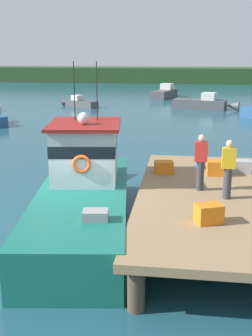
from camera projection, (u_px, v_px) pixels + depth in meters
name	position (u px, v px, depth m)	size (l,w,h in m)	color
ground_plane	(79.00, 226.00, 13.05)	(200.00, 200.00, 0.00)	#1E4C5B
dock	(245.00, 200.00, 12.14)	(6.00, 9.00, 1.20)	#4C3D2D
main_fishing_boat	(84.00, 192.00, 13.04)	(3.55, 9.95, 4.80)	#196B5B
crate_single_far	(216.00, 168.00, 14.03)	(0.60, 0.44, 0.47)	orange
crate_single_by_cleat	(242.00, 166.00, 14.36)	(0.60, 0.44, 0.40)	#9E9EA3
crate_stack_near_edge	(164.00, 167.00, 14.30)	(0.60, 0.44, 0.39)	orange
crate_stack_mid_dock	(209.00, 213.00, 10.15)	(0.60, 0.44, 0.45)	orange
bait_bucket	(200.00, 163.00, 14.92)	(0.32, 0.32, 0.34)	#2866B2
deckhand_by_the_boat	(228.00, 168.00, 11.65)	(0.36, 0.22, 1.63)	#383842
deckhand_further_back	(201.00, 161.00, 12.37)	(0.36, 0.22, 1.63)	#383842
moored_boat_near_channel	(204.00, 104.00, 38.89)	(5.93, 2.65, 1.48)	#4C4C51
moored_boat_far_left	(166.00, 93.00, 48.52)	(2.81, 6.10, 1.53)	#4C4C51
moored_boat_far_right	(79.00, 103.00, 40.66)	(3.97, 2.86, 1.05)	#4C4C51
far_shoreline	(168.00, 75.00, 72.02)	(120.00, 8.00, 2.40)	#284723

